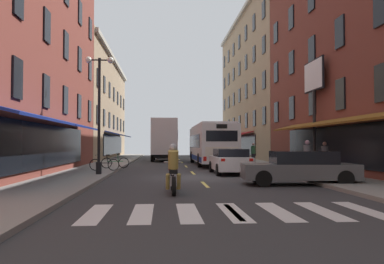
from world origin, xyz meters
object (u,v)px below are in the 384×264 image
Objects in this scene: motorcycle_rider at (173,172)px; bicycle_mid at (115,162)px; sedan_far at (300,168)px; street_lamp_twin at (99,109)px; pedestrian_far at (253,153)px; pedestrian_rear at (307,157)px; sedan_mid at (164,152)px; billboard_sign at (314,87)px; sedan_near at (230,161)px; pedestrian_near at (324,156)px; bicycle_near at (104,164)px; transit_bus at (211,144)px; box_truck at (164,140)px.

motorcycle_rider is 1.22× the size of bicycle_mid.
street_lamp_twin reaches higher than sedan_far.
pedestrian_rear is at bearing 151.25° from pedestrian_far.
street_lamp_twin is at bearing -97.15° from sedan_mid.
pedestrian_far is at bearing 104.83° from billboard_sign.
sedan_near is 6.20m from sedan_far.
bicycle_mid is 12.40m from pedestrian_near.
street_lamp_twin is at bearing -87.72° from bicycle_near.
transit_bus is 10.82m from bicycle_near.
street_lamp_twin is (0.11, -2.67, 2.90)m from bicycle_near.
box_truck is 20.78m from pedestrian_rear.
transit_bus is at bearing 79.00° from motorcycle_rider.
sedan_near reaches higher than bicycle_mid.
box_truck reaches higher than sedan_mid.
transit_bus is at bearing -64.66° from box_truck.
box_truck is 25.28m from motorcycle_rider.
sedan_far is 12.61m from bicycle_mid.
pedestrian_near reaches higher than sedan_far.
motorcycle_rider is at bearing -133.10° from billboard_sign.
pedestrian_near is at bearing 41.04° from motorcycle_rider.
pedestrian_near is (-0.20, -1.84, -3.98)m from billboard_sign.
bicycle_near is 2.19m from bicycle_mid.
pedestrian_far is (3.07, -1.39, -0.70)m from transit_bus.
transit_bus reaches higher than motorcycle_rider.
motorcycle_rider is 10.21m from bicycle_near.
transit_bus is 17.98m from motorcycle_rider.
sedan_far is at bearing 144.52° from pedestrian_far.
pedestrian_near is (4.79, -10.47, -0.65)m from transit_bus.
sedan_near is at bearing -27.00° from bicycle_mid.
sedan_far is 2.73× the size of bicycle_near.
bicycle_near is (-8.85, 7.15, -0.19)m from sedan_far.
bicycle_mid is at bearing 132.38° from sedan_far.
motorcycle_rider is at bearing -69.01° from bicycle_near.
sedan_mid is at bearing 97.92° from sedan_near.
bicycle_mid is (-3.12, -13.55, -1.54)m from box_truck.
street_lamp_twin is (-3.55, 6.86, 2.69)m from motorcycle_rider.
box_truck is 1.67× the size of sedan_mid.
bicycle_near is at bearing 177.45° from billboard_sign.
sedan_mid is 0.95× the size of sedan_far.
sedan_mid is at bearing -98.29° from pedestrian_rear.
sedan_near is 0.72× the size of street_lamp_twin.
motorcycle_rider is 1.21× the size of bicycle_near.
pedestrian_rear is (-1.67, -3.31, -3.96)m from billboard_sign.
sedan_mid is at bearing 82.85° from street_lamp_twin.
sedan_near is at bearing 68.02° from motorcycle_rider.
billboard_sign is at bearing 64.02° from sedan_far.
transit_bus is at bearing 96.61° from sedan_far.
sedan_mid is 18.70m from pedestrian_far.
transit_bus reaches higher than bicycle_mid.
motorcycle_rider reaches higher than bicycle_mid.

